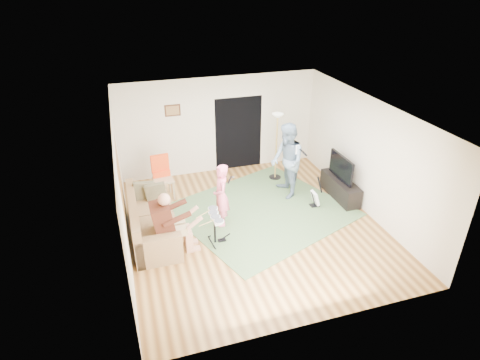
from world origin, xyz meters
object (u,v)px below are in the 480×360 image
Objects in this scene: guitar_spare at (315,198)px; television at (341,167)px; tv_cabinet at (340,188)px; sofa at (149,224)px; guitarist at (287,161)px; dining_chair at (163,183)px; drum_kit at (215,230)px; singer at (221,196)px; torchiere_lamp at (277,135)px.

television is at bearing 16.29° from guitar_spare.
tv_cabinet is 0.60m from television.
television is at bearing 180.00° from tv_cabinet.
guitar_spare is at bearing 0.98° from sofa.
guitarist is 1.74× the size of dining_chair.
television is at bearing 3.47° from sofa.
guitar_spare is at bearing 14.91° from drum_kit.
sofa is 1.51× the size of singer.
singer is 1.05× the size of tv_cabinet.
sofa is 4.00m from guitar_spare.
television is (4.22, -1.35, 0.46)m from dining_chair.
singer is 2.07m from guitarist.
torchiere_lamp is at bearing 25.96° from sofa.
dining_chair is (-1.09, 1.63, -0.35)m from singer.
guitarist reaches higher than tv_cabinet.
drum_kit is 0.52× the size of tv_cabinet.
torchiere_lamp is (-0.38, 1.69, 1.05)m from guitar_spare.
tv_cabinet is at bearing 100.23° from singer.
torchiere_lamp is 1.69× the size of dining_chair.
television is (3.45, 0.94, 0.53)m from drum_kit.
drum_kit is at bearing -165.09° from guitar_spare.
torchiere_lamp reaches higher than guitar_spare.
television is at bearing -52.48° from torchiere_lamp.
sofa is 1.17× the size of guitarist.
drum_kit is 3.61m from television.
television reaches higher than tv_cabinet.
torchiere_lamp is (2.00, 1.76, 0.54)m from singer.
torchiere_lamp is at bearing 136.45° from singer.
singer is at bearing -174.84° from television.
torchiere_lamp is at bearing 46.13° from drum_kit.
television is at bearing 70.03° from guitarist.
dining_chair is (-3.09, -0.13, -0.88)m from torchiere_lamp.
tv_cabinet is at bearing 0.00° from television.
dining_chair is at bearing 155.70° from guitar_spare.
television is at bearing 100.31° from singer.
sofa reaches higher than guitar_spare.
guitar_spare is (2.38, 0.06, -0.51)m from singer.
sofa is 4.81m from tv_cabinet.
tv_cabinet is at bearing 3.43° from sofa.
guitarist is 1.14m from guitar_spare.
sofa is 1.20× the size of torchiere_lamp.
singer is at bearing -178.47° from guitar_spare.
tv_cabinet is at bearing 15.32° from guitar_spare.
sofa is at bearing -74.48° from guitarist.
guitar_spare is at bearing -163.71° from television.
singer reaches higher than guitar_spare.
dining_chair is (-0.77, 2.28, 0.07)m from drum_kit.
singer is (1.62, 0.00, 0.44)m from sofa.
guitar_spare is 1.00m from television.
guitarist is at bearing 12.84° from sofa.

